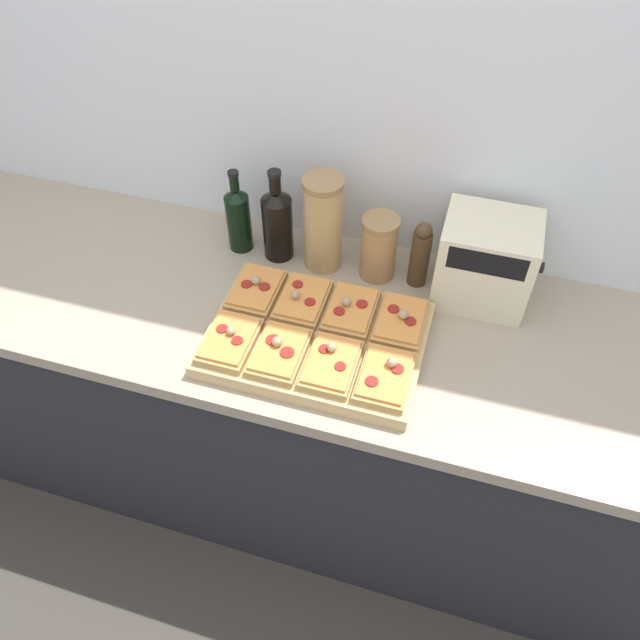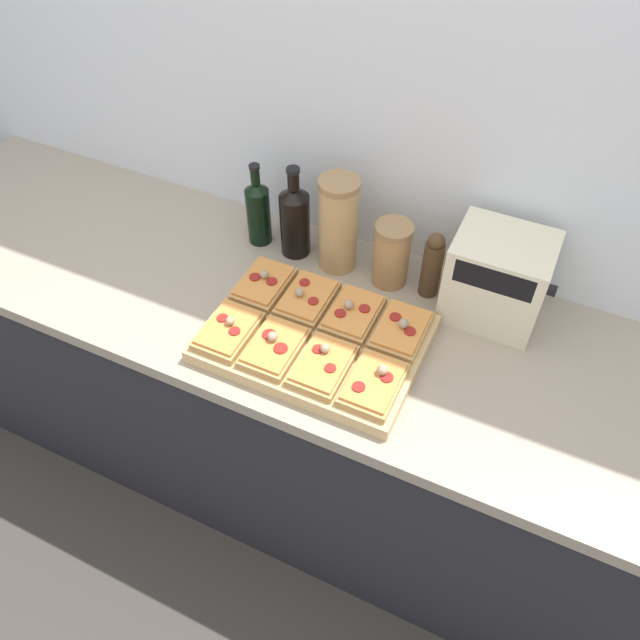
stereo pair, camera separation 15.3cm
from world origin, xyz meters
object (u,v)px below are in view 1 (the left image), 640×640
(cutting_board, at_px, (317,339))
(toaster_oven, at_px, (486,261))
(grain_jar_tall, at_px, (323,224))
(wine_bottle, at_px, (277,222))
(pepper_mill, at_px, (420,254))
(grain_jar_short, at_px, (379,247))
(olive_oil_bottle, at_px, (238,217))

(cutting_board, relative_size, toaster_oven, 2.03)
(toaster_oven, bearing_deg, grain_jar_tall, 179.89)
(wine_bottle, distance_m, grain_jar_tall, 0.13)
(grain_jar_tall, distance_m, pepper_mill, 0.27)
(cutting_board, distance_m, grain_jar_short, 0.32)
(wine_bottle, distance_m, pepper_mill, 0.40)
(cutting_board, distance_m, grain_jar_tall, 0.33)
(wine_bottle, xyz_separation_m, grain_jar_short, (0.28, 0.00, -0.02))
(olive_oil_bottle, height_order, pepper_mill, olive_oil_bottle)
(wine_bottle, height_order, grain_jar_tall, same)
(grain_jar_tall, bearing_deg, cutting_board, -76.68)
(wine_bottle, xyz_separation_m, grain_jar_tall, (0.13, 0.00, 0.03))
(grain_jar_short, bearing_deg, grain_jar_tall, 180.00)
(cutting_board, bearing_deg, wine_bottle, 124.22)
(cutting_board, xyz_separation_m, pepper_mill, (0.20, 0.30, 0.08))
(cutting_board, height_order, grain_jar_short, grain_jar_short)
(grain_jar_short, distance_m, toaster_oven, 0.28)
(grain_jar_tall, bearing_deg, olive_oil_bottle, 180.00)
(grain_jar_tall, xyz_separation_m, toaster_oven, (0.43, -0.00, -0.02))
(grain_jar_short, xyz_separation_m, pepper_mill, (0.11, 0.00, 0.00))
(grain_jar_tall, relative_size, grain_jar_short, 1.48)
(olive_oil_bottle, xyz_separation_m, grain_jar_tall, (0.25, 0.00, 0.04))
(toaster_oven, bearing_deg, cutting_board, -140.83)
(grain_jar_short, height_order, pepper_mill, pepper_mill)
(olive_oil_bottle, height_order, toaster_oven, olive_oil_bottle)
(cutting_board, xyz_separation_m, grain_jar_short, (0.08, 0.30, 0.07))
(cutting_board, bearing_deg, grain_jar_tall, 103.32)
(cutting_board, height_order, wine_bottle, wine_bottle)
(cutting_board, height_order, pepper_mill, pepper_mill)
(cutting_board, distance_m, toaster_oven, 0.48)
(wine_bottle, bearing_deg, grain_jar_short, 0.00)
(cutting_board, xyz_separation_m, grain_jar_tall, (-0.07, 0.30, 0.12))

